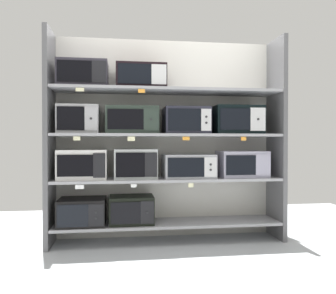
{
  "coord_description": "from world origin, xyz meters",
  "views": [
    {
      "loc": [
        -0.51,
        -3.83,
        1.11
      ],
      "look_at": [
        0.0,
        0.0,
        1.06
      ],
      "focal_mm": 36.86,
      "sensor_mm": 36.0,
      "label": 1
    }
  ],
  "objects_px": {
    "microwave_2": "(83,164)",
    "microwave_5": "(242,164)",
    "microwave_6": "(79,119)",
    "microwave_10": "(83,75)",
    "microwave_0": "(82,212)",
    "microwave_9": "(237,120)",
    "microwave_8": "(186,121)",
    "microwave_4": "(188,166)",
    "microwave_7": "(132,120)",
    "microwave_11": "(141,77)",
    "microwave_3": "(136,164)",
    "microwave_1": "(132,210)"
  },
  "relations": [
    {
      "from": "microwave_8",
      "to": "microwave_10",
      "type": "bearing_deg",
      "value": 179.99
    },
    {
      "from": "microwave_0",
      "to": "microwave_1",
      "type": "xyz_separation_m",
      "value": [
        0.53,
        0.0,
        0.01
      ]
    },
    {
      "from": "microwave_2",
      "to": "microwave_11",
      "type": "height_order",
      "value": "microwave_11"
    },
    {
      "from": "microwave_4",
      "to": "microwave_9",
      "type": "bearing_deg",
      "value": 0.03
    },
    {
      "from": "microwave_5",
      "to": "microwave_2",
      "type": "bearing_deg",
      "value": 180.0
    },
    {
      "from": "microwave_9",
      "to": "microwave_6",
      "type": "bearing_deg",
      "value": -179.99
    },
    {
      "from": "microwave_6",
      "to": "microwave_10",
      "type": "relative_size",
      "value": 0.82
    },
    {
      "from": "microwave_6",
      "to": "microwave_9",
      "type": "relative_size",
      "value": 0.8
    },
    {
      "from": "microwave_10",
      "to": "microwave_11",
      "type": "distance_m",
      "value": 0.62
    },
    {
      "from": "microwave_8",
      "to": "microwave_10",
      "type": "height_order",
      "value": "microwave_10"
    },
    {
      "from": "microwave_0",
      "to": "microwave_4",
      "type": "height_order",
      "value": "microwave_4"
    },
    {
      "from": "microwave_8",
      "to": "microwave_9",
      "type": "bearing_deg",
      "value": 0.03
    },
    {
      "from": "microwave_3",
      "to": "microwave_0",
      "type": "bearing_deg",
      "value": -179.99
    },
    {
      "from": "microwave_0",
      "to": "microwave_11",
      "type": "bearing_deg",
      "value": 0.01
    },
    {
      "from": "microwave_6",
      "to": "microwave_10",
      "type": "xyz_separation_m",
      "value": [
        0.05,
        0.0,
        0.48
      ]
    },
    {
      "from": "microwave_2",
      "to": "microwave_4",
      "type": "distance_m",
      "value": 1.17
    },
    {
      "from": "microwave_2",
      "to": "microwave_3",
      "type": "xyz_separation_m",
      "value": [
        0.57,
        -0.0,
        0.0
      ]
    },
    {
      "from": "microwave_7",
      "to": "microwave_4",
      "type": "bearing_deg",
      "value": -0.03
    },
    {
      "from": "microwave_9",
      "to": "microwave_8",
      "type": "bearing_deg",
      "value": -179.97
    },
    {
      "from": "microwave_2",
      "to": "microwave_4",
      "type": "xyz_separation_m",
      "value": [
        1.17,
        -0.0,
        -0.03
      ]
    },
    {
      "from": "microwave_2",
      "to": "microwave_8",
      "type": "relative_size",
      "value": 1.04
    },
    {
      "from": "microwave_2",
      "to": "microwave_10",
      "type": "relative_size",
      "value": 0.98
    },
    {
      "from": "microwave_0",
      "to": "microwave_4",
      "type": "relative_size",
      "value": 0.88
    },
    {
      "from": "microwave_6",
      "to": "microwave_7",
      "type": "bearing_deg",
      "value": 0.03
    },
    {
      "from": "microwave_0",
      "to": "microwave_9",
      "type": "height_order",
      "value": "microwave_9"
    },
    {
      "from": "microwave_1",
      "to": "microwave_10",
      "type": "distance_m",
      "value": 1.57
    },
    {
      "from": "microwave_2",
      "to": "microwave_5",
      "type": "height_order",
      "value": "microwave_2"
    },
    {
      "from": "microwave_8",
      "to": "microwave_1",
      "type": "bearing_deg",
      "value": 179.98
    },
    {
      "from": "microwave_11",
      "to": "microwave_3",
      "type": "bearing_deg",
      "value": -180.0
    },
    {
      "from": "microwave_9",
      "to": "microwave_2",
      "type": "bearing_deg",
      "value": 180.0
    },
    {
      "from": "microwave_4",
      "to": "microwave_8",
      "type": "relative_size",
      "value": 1.14
    },
    {
      "from": "microwave_8",
      "to": "microwave_11",
      "type": "bearing_deg",
      "value": 179.99
    },
    {
      "from": "microwave_2",
      "to": "microwave_5",
      "type": "distance_m",
      "value": 1.8
    },
    {
      "from": "microwave_4",
      "to": "microwave_11",
      "type": "relative_size",
      "value": 1.04
    },
    {
      "from": "microwave_1",
      "to": "microwave_10",
      "type": "xyz_separation_m",
      "value": [
        -0.52,
        -0.0,
        1.48
      ]
    },
    {
      "from": "microwave_3",
      "to": "microwave_5",
      "type": "height_order",
      "value": "microwave_3"
    },
    {
      "from": "microwave_11",
      "to": "microwave_2",
      "type": "bearing_deg",
      "value": 179.97
    },
    {
      "from": "microwave_1",
      "to": "microwave_10",
      "type": "height_order",
      "value": "microwave_10"
    },
    {
      "from": "microwave_0",
      "to": "microwave_3",
      "type": "height_order",
      "value": "microwave_3"
    },
    {
      "from": "microwave_0",
      "to": "microwave_5",
      "type": "bearing_deg",
      "value": 0.01
    },
    {
      "from": "microwave_4",
      "to": "microwave_5",
      "type": "distance_m",
      "value": 0.63
    },
    {
      "from": "microwave_1",
      "to": "microwave_9",
      "type": "bearing_deg",
      "value": 0.01
    },
    {
      "from": "microwave_1",
      "to": "microwave_8",
      "type": "height_order",
      "value": "microwave_8"
    },
    {
      "from": "microwave_5",
      "to": "microwave_0",
      "type": "bearing_deg",
      "value": -179.99
    },
    {
      "from": "microwave_1",
      "to": "microwave_5",
      "type": "xyz_separation_m",
      "value": [
        1.27,
        0.0,
        0.49
      ]
    },
    {
      "from": "microwave_11",
      "to": "microwave_5",
      "type": "bearing_deg",
      "value": 0.02
    },
    {
      "from": "microwave_4",
      "to": "microwave_10",
      "type": "height_order",
      "value": "microwave_10"
    },
    {
      "from": "microwave_6",
      "to": "microwave_7",
      "type": "relative_size",
      "value": 0.77
    },
    {
      "from": "microwave_0",
      "to": "microwave_2",
      "type": "relative_size",
      "value": 0.97
    },
    {
      "from": "microwave_6",
      "to": "microwave_8",
      "type": "distance_m",
      "value": 1.18
    }
  ]
}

